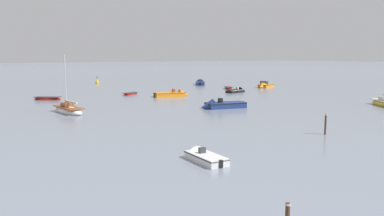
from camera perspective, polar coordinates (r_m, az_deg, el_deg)
motorboat_moored_0 at (r=91.07m, az=10.53°, el=3.16°), size 6.22×4.31×2.25m
motorboat_moored_2 at (r=27.73m, az=1.39°, el=-7.17°), size 1.65×4.26×1.43m
rowboat_moored_0 at (r=86.58m, az=5.33°, el=2.92°), size 3.13×4.28×0.65m
motorboat_moored_3 at (r=54.48m, az=4.02°, el=0.28°), size 6.78×3.52×2.22m
rowboat_moored_1 at (r=69.00m, az=-20.30°, el=1.29°), size 4.54×4.00×0.72m
motorboat_moored_4 at (r=70.11m, az=-2.59°, el=1.93°), size 6.58×3.38×2.16m
rowboat_moored_3 at (r=74.08m, az=-8.97°, el=2.05°), size 3.89×2.85×0.59m
sailboat_moored_1 at (r=52.59m, az=-17.58°, el=-0.29°), size 2.93×7.11×7.74m
motorboat_moored_5 at (r=78.70m, az=6.65°, el=2.47°), size 5.00×2.64×1.63m
motorboat_moored_6 at (r=98.74m, az=1.19°, el=3.60°), size 5.29×6.40×2.15m
channel_buoy at (r=104.91m, az=-13.67°, el=3.72°), size 0.90×0.90×2.30m
mooring_post_right at (r=38.36m, az=18.89°, el=-2.35°), size 0.22×0.22×2.11m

